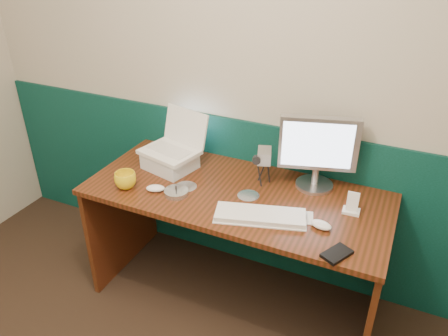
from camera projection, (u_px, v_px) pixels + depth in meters
The scene contains 19 objects.
back_wall at pixel (237, 77), 2.42m from camera, with size 3.50×0.04×2.50m, color #BBB29E.
wainscot at pixel (234, 192), 2.77m from camera, with size 3.48×0.02×1.00m, color #062E24.
desk at pixel (235, 248), 2.49m from camera, with size 1.60×0.70×0.75m, color #361C09.
laptop_riser at pixel (170, 161), 2.51m from camera, with size 0.27×0.22×0.09m, color silver.
laptop at pixel (168, 133), 2.43m from camera, with size 0.31×0.23×0.26m, color white, non-canonical shape.
monitor at pixel (318, 153), 2.26m from camera, with size 0.40×0.11×0.40m, color #BABABF, non-canonical shape.
keyboard at pixel (260, 216), 2.09m from camera, with size 0.43×0.14×0.02m, color white.
mouse_right at pixel (321, 225), 2.02m from camera, with size 0.10×0.06×0.03m, color white.
mouse_left at pixel (155, 188), 2.30m from camera, with size 0.10×0.06×0.03m, color white.
mug at pixel (125, 180), 2.32m from camera, with size 0.12×0.12×0.09m, color yellow.
camcorder at pixel (264, 169), 2.34m from camera, with size 0.08×0.12×0.18m, color #A7A8AC, non-canonical shape.
cd_spindle at pixel (176, 192), 2.28m from camera, with size 0.13×0.13×0.03m, color silver.
cd_loose_a at pixel (186, 186), 2.35m from camera, with size 0.12×0.12×0.00m, color silver.
cd_loose_b at pixel (248, 195), 2.27m from camera, with size 0.12×0.12×0.00m, color #B7BCC9.
pen at pixel (275, 211), 2.14m from camera, with size 0.01×0.01×0.15m, color black.
papers at pixel (296, 217), 2.10m from camera, with size 0.16×0.11×0.00m, color white.
dock at pixel (351, 211), 2.14m from camera, with size 0.08×0.06×0.02m, color white.
music_player at pixel (353, 202), 2.11m from camera, with size 0.06×0.01×0.10m, color white.
pda at pixel (337, 254), 1.86m from camera, with size 0.08×0.13×0.02m, color black.
Camera 1 is at (0.92, -0.42, 1.98)m, focal length 35.00 mm.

